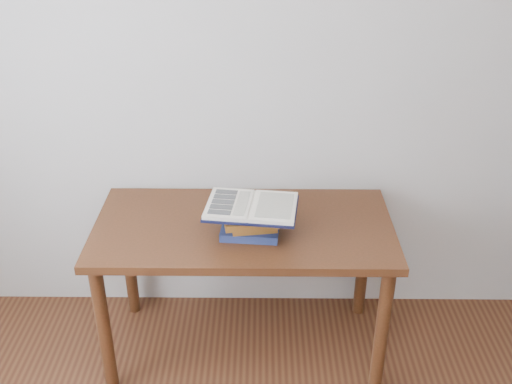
{
  "coord_description": "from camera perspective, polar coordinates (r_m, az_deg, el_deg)",
  "views": [
    {
      "loc": [
        0.06,
        -0.86,
        2.1
      ],
      "look_at": [
        0.04,
        1.28,
        0.92
      ],
      "focal_mm": 42.0,
      "sensor_mm": 36.0,
      "label": 1
    }
  ],
  "objects": [
    {
      "name": "desk",
      "position": [
        2.69,
        -1.17,
        -4.89
      ],
      "size": [
        1.32,
        0.66,
        0.71
      ],
      "color": "#4C2513",
      "rests_on": "ground"
    },
    {
      "name": "open_book",
      "position": [
        2.5,
        -0.42,
        -1.4
      ],
      "size": [
        0.41,
        0.31,
        0.03
      ],
      "rotation": [
        0.0,
        0.0,
        -0.12
      ],
      "color": "black",
      "rests_on": "book_stack"
    },
    {
      "name": "book_stack",
      "position": [
        2.54,
        -0.44,
        -2.8
      ],
      "size": [
        0.26,
        0.21,
        0.12
      ],
      "color": "navy",
      "rests_on": "desk"
    },
    {
      "name": "room_shell",
      "position": [
        1.0,
        -7.61,
        0.38
      ],
      "size": [
        3.54,
        3.54,
        2.62
      ],
      "color": "#B8B4AE",
      "rests_on": "ground"
    }
  ]
}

